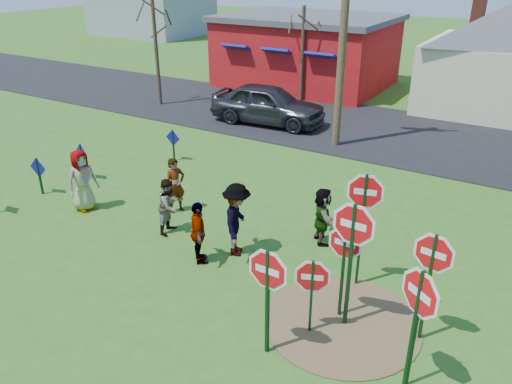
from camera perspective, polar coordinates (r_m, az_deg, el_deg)
ground at (r=13.27m, az=-6.88°, el=-5.77°), size 120.00×120.00×0.00m
road at (r=22.64m, az=11.11°, el=7.30°), size 120.00×7.50×0.04m
dirt_patch at (r=10.72m, az=9.78°, el=-14.41°), size 3.20×3.20×0.03m
red_building at (r=30.10m, az=5.84°, el=15.82°), size 9.40×7.69×3.90m
stop_sign_a at (r=8.95m, az=1.35°, el=-9.98°), size 1.08×0.07×2.38m
stop_sign_b at (r=10.82m, az=12.27°, el=-1.18°), size 1.05×0.28×2.88m
stop_sign_c at (r=9.56m, az=10.97°, el=-5.20°), size 1.16×0.08×2.89m
stop_sign_d at (r=9.70m, az=19.50°, el=-7.56°), size 1.04×0.17×2.48m
stop_sign_e at (r=9.72m, az=6.43°, el=-10.17°), size 0.89×0.37×1.78m
stop_sign_f at (r=8.58m, az=18.11°, el=-11.89°), size 0.95×0.68×2.54m
stop_sign_g at (r=10.02m, az=10.08°, el=-6.75°), size 0.96×0.07×2.24m
blue_diamond_b at (r=16.95m, az=-23.59°, el=2.12°), size 0.66×0.07×1.22m
blue_diamond_c at (r=17.55m, az=-19.27°, el=3.73°), size 0.64×0.12×1.27m
blue_diamond_d at (r=18.49m, az=-9.45°, el=5.70°), size 0.62×0.06×1.18m
person_a at (r=15.37m, az=-19.25°, el=1.28°), size 0.76×1.01×1.85m
person_b at (r=14.61m, az=-9.19°, el=0.75°), size 0.60×0.71×1.65m
person_c at (r=13.56m, az=-9.88°, el=-1.56°), size 0.69×0.83×1.54m
person_d at (r=12.29m, az=-2.20°, el=-3.19°), size 1.13×1.41×1.90m
person_e at (r=12.07m, az=-6.61°, el=-4.69°), size 0.93×0.97×1.61m
person_f at (r=12.96m, az=7.61°, el=-2.72°), size 1.25×1.40×1.54m
suv at (r=22.50m, az=1.37°, el=10.02°), size 5.26×2.45×1.74m
utility_pole at (r=19.18m, az=10.11°, el=19.54°), size 2.26×0.84×9.55m
bare_tree_west at (r=25.62m, az=-11.51°, el=17.72°), size 1.80×1.80×5.68m
bare_tree_east at (r=26.07m, az=5.38°, el=16.82°), size 1.80×1.80×4.72m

